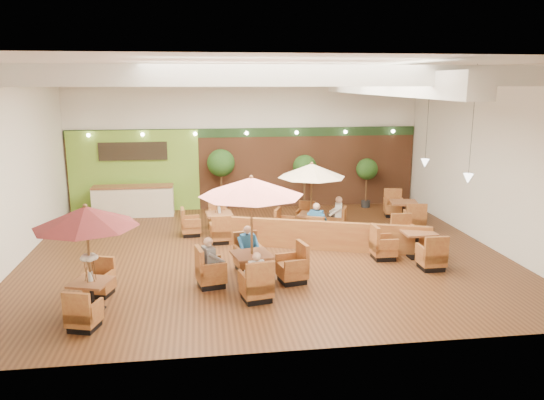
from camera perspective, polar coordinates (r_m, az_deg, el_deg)
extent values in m
plane|color=#381E0F|center=(16.03, -0.82, -5.66)|extent=(14.00, 14.00, 0.00)
cube|color=silver|center=(21.31, -2.82, 6.47)|extent=(14.00, 0.04, 5.50)
cube|color=silver|center=(9.57, 3.49, -1.17)|extent=(14.00, 0.04, 5.50)
cube|color=silver|center=(16.13, -26.42, 3.18)|extent=(0.04, 12.00, 5.50)
cube|color=silver|center=(17.65, 22.40, 4.26)|extent=(0.04, 12.00, 5.50)
cube|color=white|center=(15.23, -0.89, 14.40)|extent=(14.00, 12.00, 0.04)
cube|color=brown|center=(21.41, -2.77, 3.39)|extent=(13.90, 0.10, 3.20)
cube|color=#1E3819|center=(21.21, -2.81, 7.25)|extent=(13.90, 0.12, 0.35)
cube|color=olive|center=(21.42, -14.58, 3.00)|extent=(5.00, 0.08, 3.20)
cube|color=black|center=(21.23, -14.72, 5.10)|extent=(2.60, 0.08, 0.70)
cube|color=white|center=(16.02, 11.93, 12.08)|extent=(0.60, 11.00, 0.60)
cube|color=white|center=(11.26, 1.63, 13.24)|extent=(13.60, 0.12, 0.45)
cube|color=white|center=(13.93, -0.23, 13.13)|extent=(13.60, 0.12, 0.45)
cube|color=white|center=(16.51, -1.44, 13.04)|extent=(13.60, 0.12, 0.45)
cube|color=white|center=(19.20, -2.36, 12.97)|extent=(13.60, 0.12, 0.45)
cylinder|color=black|center=(16.08, 20.78, 7.79)|extent=(0.01, 0.01, 3.20)
cone|color=white|center=(16.27, 20.34, 2.18)|extent=(0.28, 0.28, 0.28)
cylinder|color=black|center=(18.77, 16.43, 8.67)|extent=(0.01, 0.01, 3.20)
cone|color=white|center=(18.93, 16.13, 3.84)|extent=(0.28, 0.28, 0.28)
sphere|color=#FFEAC6|center=(21.32, -19.15, 6.60)|extent=(0.14, 0.14, 0.14)
sphere|color=#FFEAC6|center=(21.02, -13.76, 6.86)|extent=(0.14, 0.14, 0.14)
sphere|color=#FFEAC6|center=(20.90, -8.26, 7.06)|extent=(0.14, 0.14, 0.14)
sphere|color=#FFEAC6|center=(20.98, -2.75, 7.20)|extent=(0.14, 0.14, 0.14)
sphere|color=#FFEAC6|center=(21.25, 2.67, 7.27)|extent=(0.14, 0.14, 0.14)
sphere|color=#FFEAC6|center=(21.70, 7.91, 7.27)|extent=(0.14, 0.14, 0.14)
sphere|color=#FFEAC6|center=(22.32, 12.90, 7.22)|extent=(0.14, 0.14, 0.14)
cube|color=beige|center=(20.86, -14.66, -0.19)|extent=(3.00, 0.70, 1.10)
cube|color=brown|center=(20.74, -14.75, 1.42)|extent=(3.00, 0.75, 0.06)
cube|color=brown|center=(16.23, 5.41, -3.83)|extent=(6.16, 2.28, 0.89)
cube|color=brown|center=(12.53, -18.89, -8.37)|extent=(1.00, 1.00, 0.06)
cylinder|color=black|center=(12.65, -18.79, -9.78)|extent=(0.09, 0.09, 0.63)
cube|color=black|center=(12.78, -18.68, -11.16)|extent=(0.53, 0.53, 0.04)
cube|color=brown|center=(11.87, -19.58, -11.71)|extent=(0.73, 0.73, 0.30)
cube|color=brown|center=(11.53, -19.57, -10.90)|extent=(0.59, 0.26, 0.66)
cube|color=brown|center=(11.92, -20.83, -10.70)|extent=(0.22, 0.52, 0.27)
cube|color=brown|center=(11.67, -18.44, -11.03)|extent=(0.22, 0.52, 0.27)
cube|color=black|center=(11.96, -19.50, -12.66)|extent=(0.65, 0.65, 0.13)
cube|color=brown|center=(13.50, -18.06, -8.60)|extent=(0.73, 0.73, 0.30)
cube|color=brown|center=(13.63, -18.26, -7.13)|extent=(0.59, 0.26, 0.66)
cube|color=brown|center=(13.31, -17.05, -7.96)|extent=(0.22, 0.52, 0.27)
cube|color=brown|center=(13.56, -19.16, -7.73)|extent=(0.22, 0.52, 0.27)
cube|color=black|center=(13.58, -17.99, -9.46)|extent=(0.65, 0.65, 0.13)
cylinder|color=brown|center=(12.37, -19.06, -6.19)|extent=(0.06, 0.06, 2.37)
cone|color=#4E1617|center=(12.09, -19.40, -1.68)|extent=(2.28, 2.28, 0.45)
sphere|color=brown|center=(12.04, -19.48, -0.61)|extent=(0.10, 0.10, 0.10)
cylinder|color=silver|center=(12.49, -18.94, -7.78)|extent=(0.10, 0.10, 0.22)
cube|color=brown|center=(13.36, -2.18, -5.92)|extent=(1.09, 1.09, 0.07)
cylinder|color=black|center=(13.49, -2.17, -7.45)|extent=(0.11, 0.11, 0.72)
cube|color=black|center=(13.62, -2.16, -8.95)|extent=(0.58, 0.58, 0.04)
cube|color=brown|center=(12.56, -1.70, -9.37)|extent=(0.80, 0.80, 0.35)
cube|color=brown|center=(12.18, -1.84, -8.45)|extent=(0.68, 0.24, 0.76)
cube|color=brown|center=(12.39, -3.10, -8.61)|extent=(0.21, 0.60, 0.30)
cube|color=brown|center=(12.57, -0.33, -8.28)|extent=(0.21, 0.60, 0.30)
cube|color=black|center=(12.65, -1.69, -10.42)|extent=(0.71, 0.71, 0.15)
cube|color=brown|center=(14.48, -2.57, -6.34)|extent=(0.80, 0.80, 0.35)
cube|color=brown|center=(14.64, -2.45, -4.78)|extent=(0.68, 0.24, 0.76)
cube|color=brown|center=(14.50, -1.39, -5.40)|extent=(0.21, 0.60, 0.30)
cube|color=brown|center=(14.33, -3.79, -5.65)|extent=(0.21, 0.60, 0.30)
cube|color=black|center=(14.56, -2.56, -7.27)|extent=(0.71, 0.71, 0.15)
cube|color=brown|center=(13.46, -6.57, -7.91)|extent=(0.80, 0.80, 0.35)
cube|color=brown|center=(13.30, -5.41, -6.65)|extent=(0.24, 0.68, 0.76)
cube|color=brown|center=(13.68, -6.90, -6.62)|extent=(0.60, 0.21, 0.30)
cube|color=brown|center=(13.10, -6.28, -7.48)|extent=(0.60, 0.21, 0.30)
cube|color=black|center=(13.55, -6.55, -8.90)|extent=(0.71, 0.71, 0.15)
cube|color=brown|center=(13.65, 2.18, -7.54)|extent=(0.80, 0.80, 0.35)
cube|color=brown|center=(13.55, 0.99, -6.23)|extent=(0.24, 0.68, 0.76)
cube|color=brown|center=(13.30, 2.69, -7.10)|extent=(0.60, 0.21, 0.30)
cube|color=brown|center=(13.85, 1.70, -6.28)|extent=(0.60, 0.21, 0.30)
cube|color=black|center=(13.73, 2.17, -8.52)|extent=(0.71, 0.71, 0.15)
cylinder|color=brown|center=(13.19, -2.20, -3.55)|extent=(0.06, 0.06, 2.71)
cone|color=#E0736C|center=(12.91, -2.25, 1.46)|extent=(2.60, 2.60, 0.45)
sphere|color=brown|center=(12.87, -2.26, 2.47)|extent=(0.10, 0.10, 0.10)
cube|color=brown|center=(17.80, 4.20, -1.56)|extent=(1.05, 1.05, 0.06)
cylinder|color=black|center=(17.88, 4.19, -2.59)|extent=(0.09, 0.09, 0.62)
cube|color=black|center=(17.97, 4.17, -3.60)|extent=(0.56, 0.56, 0.04)
cube|color=brown|center=(17.06, 4.80, -3.58)|extent=(0.77, 0.77, 0.30)
cube|color=brown|center=(16.79, 5.31, -2.85)|extent=(0.57, 0.32, 0.66)
cube|color=brown|center=(17.05, 3.91, -2.91)|extent=(0.27, 0.51, 0.26)
cube|color=brown|center=(16.96, 5.72, -3.03)|extent=(0.27, 0.51, 0.26)
cube|color=black|center=(17.12, 4.79, -4.28)|extent=(0.68, 0.68, 0.13)
cube|color=brown|center=(18.74, 3.62, -2.07)|extent=(0.77, 0.77, 0.30)
cube|color=brown|center=(18.87, 3.21, -1.08)|extent=(0.57, 0.32, 0.66)
cube|color=brown|center=(18.64, 4.45, -1.57)|extent=(0.27, 0.51, 0.26)
cube|color=brown|center=(18.75, 2.81, -1.46)|extent=(0.27, 0.51, 0.26)
cube|color=black|center=(18.80, 3.61, -2.71)|extent=(0.68, 0.68, 0.13)
cube|color=brown|center=(17.74, 1.35, -2.90)|extent=(0.77, 0.77, 0.30)
cube|color=brown|center=(17.79, 2.02, -1.91)|extent=(0.32, 0.57, 0.66)
cube|color=brown|center=(17.94, 1.57, -2.10)|extent=(0.51, 0.27, 0.26)
cube|color=brown|center=(17.43, 1.13, -2.54)|extent=(0.51, 0.27, 0.26)
cube|color=black|center=(17.80, 1.35, -3.57)|extent=(0.68, 0.68, 0.13)
cube|color=brown|center=(18.10, 6.96, -2.67)|extent=(0.77, 0.77, 0.30)
cube|color=brown|center=(17.88, 6.36, -1.91)|extent=(0.32, 0.57, 0.66)
cube|color=brown|center=(17.79, 6.84, -2.31)|extent=(0.51, 0.27, 0.26)
cube|color=brown|center=(18.31, 7.11, -1.89)|extent=(0.51, 0.27, 0.26)
cube|color=black|center=(18.16, 6.94, -3.33)|extent=(0.68, 0.68, 0.13)
cylinder|color=brown|center=(17.68, 4.23, 0.01)|extent=(0.06, 0.06, 2.35)
cone|color=#CCB28E|center=(17.49, 4.28, 3.20)|extent=(2.26, 2.26, 0.45)
sphere|color=brown|center=(17.45, 4.30, 3.94)|extent=(0.10, 0.10, 0.10)
cube|color=brown|center=(17.75, -5.70, -1.50)|extent=(0.92, 0.92, 0.06)
cylinder|color=black|center=(17.84, -5.67, -2.58)|extent=(0.10, 0.10, 0.66)
cube|color=black|center=(17.94, -5.65, -3.66)|extent=(0.49, 0.49, 0.04)
cube|color=brown|center=(16.95, -5.54, -3.64)|extent=(0.67, 0.67, 0.32)
cube|color=brown|center=(16.62, -5.61, -2.90)|extent=(0.62, 0.16, 0.70)
cube|color=brown|center=(16.86, -6.53, -3.05)|extent=(0.13, 0.55, 0.28)
cube|color=brown|center=(16.93, -4.59, -2.94)|extent=(0.13, 0.55, 0.28)
cube|color=black|center=(17.01, -5.53, -4.38)|extent=(0.60, 0.60, 0.14)
cube|color=brown|center=(18.77, -5.78, -2.04)|extent=(0.67, 0.67, 0.32)
cube|color=brown|center=(18.95, -5.76, -0.96)|extent=(0.62, 0.16, 0.70)
cube|color=brown|center=(18.76, -4.92, -1.40)|extent=(0.13, 0.55, 0.28)
cube|color=brown|center=(18.69, -6.67, -1.49)|extent=(0.13, 0.55, 0.28)
cube|color=black|center=(18.83, -5.77, -2.71)|extent=(0.60, 0.60, 0.14)
cube|color=brown|center=(17.85, -8.71, -2.89)|extent=(0.67, 0.67, 0.32)
cube|color=brown|center=(17.75, -7.91, -1.96)|extent=(0.16, 0.62, 0.70)
cube|color=brown|center=(18.08, -8.80, -2.04)|extent=(0.55, 0.13, 0.28)
cube|color=brown|center=(17.52, -8.65, -2.51)|extent=(0.55, 0.13, 0.28)
cube|color=black|center=(17.92, -8.68, -3.59)|extent=(0.60, 0.60, 0.14)
cylinder|color=silver|center=(17.72, -5.71, -1.06)|extent=(0.10, 0.10, 0.22)
cube|color=brown|center=(15.93, 15.39, -3.37)|extent=(0.90, 0.90, 0.06)
cylinder|color=black|center=(16.04, 15.31, -4.64)|extent=(0.11, 0.11, 0.70)
cube|color=black|center=(16.15, 15.23, -5.90)|extent=(0.48, 0.48, 0.04)
cube|color=brown|center=(15.19, 16.77, -6.00)|extent=(0.66, 0.66, 0.34)
cube|color=brown|center=(14.85, 17.28, -5.17)|extent=(0.66, 0.11, 0.74)
cube|color=brown|center=(15.00, 15.74, -5.32)|extent=(0.09, 0.58, 0.30)
cube|color=brown|center=(15.25, 17.88, -5.16)|extent=(0.09, 0.58, 0.30)
cube|color=black|center=(15.26, 16.71, -6.87)|extent=(0.58, 0.58, 0.15)
cube|color=brown|center=(16.95, 13.98, -3.90)|extent=(0.66, 0.66, 0.34)
cube|color=brown|center=(17.11, 13.70, -2.62)|extent=(0.66, 0.11, 0.74)
cube|color=brown|center=(17.00, 14.98, -3.16)|extent=(0.09, 0.58, 0.30)
cube|color=brown|center=(16.78, 13.04, -3.26)|extent=(0.09, 0.58, 0.30)
cube|color=black|center=(17.02, 13.94, -4.69)|extent=(0.58, 0.58, 0.15)
cube|color=brown|center=(15.70, 11.90, -5.12)|extent=(0.66, 0.66, 0.34)
cube|color=brown|center=(15.70, 12.90, -3.95)|extent=(0.11, 0.66, 0.74)
cube|color=brown|center=(15.91, 11.57, -4.06)|extent=(0.58, 0.09, 0.30)
cube|color=brown|center=(15.36, 12.31, -4.70)|extent=(0.58, 0.09, 0.30)
cube|color=black|center=(15.77, 11.86, -5.96)|extent=(0.58, 0.58, 0.15)
cube|color=brown|center=(19.65, 14.02, -0.25)|extent=(1.10, 1.10, 0.06)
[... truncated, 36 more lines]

